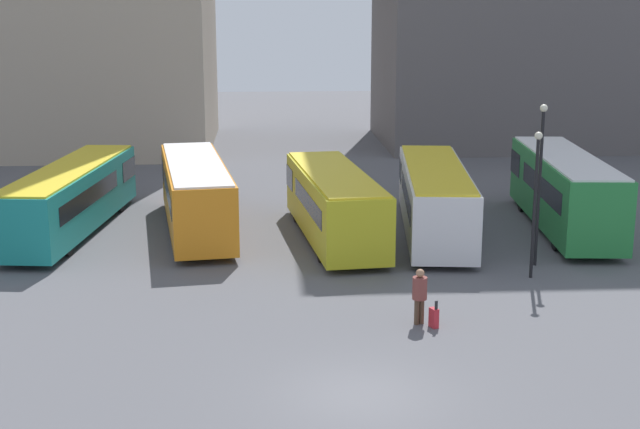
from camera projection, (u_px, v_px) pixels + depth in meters
The scene contains 10 objects.
ground_plane at pixel (360, 395), 22.59m from camera, with size 160.00×160.00×0.00m, color #56565B.
bus_0 at pixel (72, 196), 38.54m from camera, with size 3.82×12.56×2.86m.
bus_1 at pixel (196, 193), 38.57m from camera, with size 4.05×11.39×3.07m.
bus_2 at pixel (334, 202), 37.25m from camera, with size 3.72×10.76×2.90m.
bus_3 at pixel (434, 197), 38.20m from camera, with size 3.83×11.96×2.93m.
bus_4 at pixel (564, 189), 38.90m from camera, with size 3.47×11.56×3.29m.
traveler at pixel (420, 291), 27.37m from camera, with size 0.59×0.59×1.77m.
suitcase at pixel (434, 318), 27.25m from camera, with size 0.29×0.37×0.89m.
lamp_post_0 at pixel (535, 192), 31.55m from camera, with size 0.28×0.28×5.32m.
lamp_post_1 at pixel (540, 173), 32.97m from camera, with size 0.28×0.28×6.11m.
Camera 1 is at (-2.31, -20.81, 9.69)m, focal length 50.00 mm.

